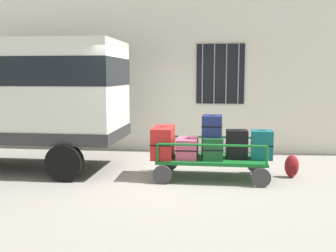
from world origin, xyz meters
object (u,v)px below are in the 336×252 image
at_px(van, 13,91).
at_px(suitcase_center_middle, 212,126).
at_px(suitcase_midright_bottom, 237,144).
at_px(luggage_cart, 212,161).
at_px(suitcase_midleft_bottom, 187,148).
at_px(suitcase_center_bottom, 212,147).
at_px(backpack, 292,166).
at_px(suitcase_left_bottom, 163,142).
at_px(suitcase_right_bottom, 262,145).

height_order(van, suitcase_center_middle, van).
height_order(suitcase_center_middle, suitcase_midright_bottom, suitcase_center_middle).
bearing_deg(luggage_cart, suitcase_midright_bottom, 3.24).
relative_size(suitcase_midleft_bottom, suitcase_midright_bottom, 1.21).
bearing_deg(suitcase_midright_bottom, suitcase_center_bottom, -176.45).
bearing_deg(backpack, suitcase_left_bottom, -173.63).
bearing_deg(backpack, van, 178.96).
bearing_deg(luggage_cart, suitcase_center_middle, 90.00).
xyz_separation_m(suitcase_midleft_bottom, suitcase_center_middle, (0.47, 0.06, 0.43)).
relative_size(suitcase_midleft_bottom, suitcase_center_middle, 1.41).
relative_size(suitcase_midleft_bottom, backpack, 1.51).
distance_m(van, suitcase_center_middle, 4.23).
distance_m(suitcase_midleft_bottom, suitcase_center_middle, 0.64).
relative_size(luggage_cart, suitcase_left_bottom, 2.35).
distance_m(suitcase_center_bottom, suitcase_midright_bottom, 0.47).
distance_m(suitcase_midleft_bottom, backpack, 2.06).
relative_size(van, suitcase_midleft_bottom, 6.94).
height_order(van, suitcase_midleft_bottom, van).
bearing_deg(suitcase_right_bottom, suitcase_midleft_bottom, -177.57).
height_order(suitcase_center_bottom, suitcase_center_middle, suitcase_center_middle).
relative_size(suitcase_left_bottom, suitcase_right_bottom, 1.63).
height_order(suitcase_center_bottom, suitcase_midright_bottom, suitcase_midright_bottom).
distance_m(suitcase_midright_bottom, backpack, 1.18).
xyz_separation_m(suitcase_midleft_bottom, suitcase_center_bottom, (0.47, 0.03, 0.02)).
bearing_deg(backpack, suitcase_center_middle, -171.43).
xyz_separation_m(suitcase_left_bottom, suitcase_right_bottom, (1.87, 0.05, -0.02)).
xyz_separation_m(suitcase_midleft_bottom, backpack, (2.01, 0.29, -0.37)).
bearing_deg(van, luggage_cart, -4.92).
relative_size(suitcase_left_bottom, backpack, 2.03).
relative_size(suitcase_left_bottom, suitcase_center_middle, 1.90).
distance_m(suitcase_right_bottom, backpack, 0.79).
bearing_deg(suitcase_center_bottom, van, 175.05).
relative_size(suitcase_left_bottom, suitcase_midright_bottom, 1.63).
bearing_deg(suitcase_midright_bottom, suitcase_midleft_bottom, -176.25).
height_order(suitcase_center_bottom, suitcase_right_bottom, suitcase_right_bottom).
relative_size(suitcase_center_middle, suitcase_midright_bottom, 0.86).
bearing_deg(backpack, luggage_cart, -170.57).
bearing_deg(suitcase_right_bottom, suitcase_center_bottom, -178.33).
distance_m(van, suitcase_midleft_bottom, 3.87).
xyz_separation_m(van, suitcase_midright_bottom, (4.64, -0.33, -0.98)).
distance_m(suitcase_center_bottom, suitcase_right_bottom, 0.94).
relative_size(suitcase_center_middle, suitcase_right_bottom, 0.86).
bearing_deg(suitcase_center_bottom, suitcase_right_bottom, 1.67).
relative_size(suitcase_left_bottom, suitcase_midleft_bottom, 1.35).
relative_size(luggage_cart, suitcase_midleft_bottom, 3.17).
bearing_deg(backpack, suitcase_midleft_bottom, -171.77).
relative_size(suitcase_left_bottom, suitcase_center_bottom, 1.19).
bearing_deg(suitcase_midright_bottom, suitcase_right_bottom, -0.22).
distance_m(suitcase_center_middle, backpack, 1.75).
distance_m(suitcase_left_bottom, backpack, 2.53).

